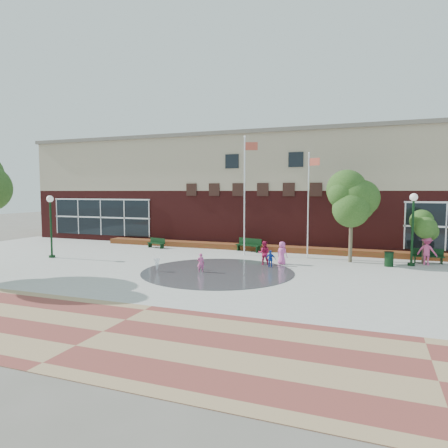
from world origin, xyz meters
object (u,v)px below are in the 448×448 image
(flagpole_left, at_px, (245,189))
(child_splash, at_px, (201,263))
(bench_left, at_px, (156,245))
(trash_can, at_px, (389,259))
(flagpole_right, at_px, (309,199))

(flagpole_left, xyz_separation_m, child_splash, (-0.47, -6.56, -4.06))
(bench_left, height_order, trash_can, trash_can)
(bench_left, xyz_separation_m, trash_can, (16.87, -1.96, 0.20))
(flagpole_left, distance_m, flagpole_right, 4.38)
(flagpole_left, bearing_deg, trash_can, -26.50)
(flagpole_left, height_order, bench_left, flagpole_left)
(flagpole_right, xyz_separation_m, child_splash, (-4.79, -6.87, -3.38))
(child_splash, bearing_deg, trash_can, -178.23)
(bench_left, relative_size, child_splash, 1.50)
(flagpole_left, relative_size, bench_left, 5.11)
(flagpole_left, xyz_separation_m, trash_can, (9.28, -1.08, -4.15))
(flagpole_left, bearing_deg, bench_left, 153.61)
(flagpole_left, relative_size, child_splash, 7.67)
(child_splash, bearing_deg, bench_left, -73.83)
(bench_left, bearing_deg, child_splash, -31.96)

